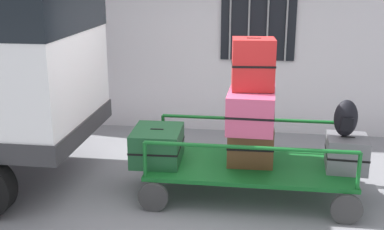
% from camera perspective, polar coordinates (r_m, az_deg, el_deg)
% --- Properties ---
extents(ground_plane, '(40.00, 40.00, 0.00)m').
position_cam_1_polar(ground_plane, '(6.16, 1.57, -9.21)').
color(ground_plane, gray).
extents(luggage_cart, '(2.50, 1.25, 0.40)m').
position_cam_1_polar(luggage_cart, '(6.07, 6.68, -6.25)').
color(luggage_cart, '#146023').
rests_on(luggage_cart, ground).
extents(cart_railing, '(2.39, 1.11, 0.44)m').
position_cam_1_polar(cart_railing, '(5.92, 6.82, -2.49)').
color(cart_railing, '#146023').
rests_on(cart_railing, luggage_cart).
extents(suitcase_left_bottom, '(0.62, 0.73, 0.42)m').
position_cam_1_polar(suitcase_left_bottom, '(6.06, -4.06, -3.52)').
color(suitcase_left_bottom, '#194C28').
rests_on(suitcase_left_bottom, luggage_cart).
extents(suitcase_midleft_bottom, '(0.57, 0.35, 0.49)m').
position_cam_1_polar(suitcase_midleft_bottom, '(5.95, 6.78, -3.58)').
color(suitcase_midleft_bottom, brown).
rests_on(suitcase_midleft_bottom, luggage_cart).
extents(suitcase_midleft_middle, '(0.57, 0.96, 0.45)m').
position_cam_1_polar(suitcase_midleft_middle, '(5.81, 6.94, 0.84)').
color(suitcase_midleft_middle, '#CC4C72').
rests_on(suitcase_midleft_middle, suitcase_midleft_bottom).
extents(suitcase_midleft_top, '(0.52, 0.42, 0.60)m').
position_cam_1_polar(suitcase_midleft_top, '(5.68, 7.12, 5.90)').
color(suitcase_midleft_top, '#B21E1E').
rests_on(suitcase_midleft_top, suitcase_midleft_middle).
extents(suitcase_center_bottom, '(0.51, 0.54, 0.40)m').
position_cam_1_polar(suitcase_center_bottom, '(6.09, 17.54, -4.24)').
color(suitcase_center_bottom, slate).
rests_on(suitcase_center_bottom, luggage_cart).
extents(backpack, '(0.27, 0.22, 0.44)m').
position_cam_1_polar(backpack, '(5.96, 17.47, -0.39)').
color(backpack, black).
rests_on(backpack, suitcase_center_bottom).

